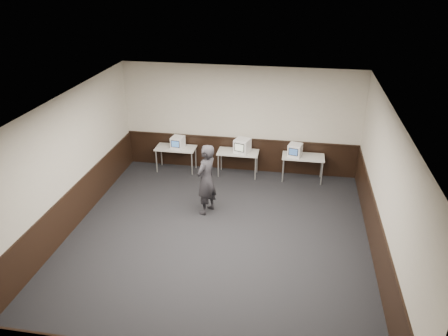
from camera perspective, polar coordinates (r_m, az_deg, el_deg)
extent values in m
plane|color=black|center=(10.12, -1.13, -9.80)|extent=(8.00, 8.00, 0.00)
plane|color=white|center=(8.67, -1.32, 7.72)|extent=(8.00, 8.00, 0.00)
plane|color=beige|center=(12.92, 2.16, 6.31)|extent=(7.00, 0.00, 7.00)
plane|color=beige|center=(6.12, -8.72, -18.86)|extent=(7.00, 0.00, 7.00)
plane|color=beige|center=(10.47, -20.38, -0.12)|extent=(0.00, 8.00, 8.00)
plane|color=beige|center=(9.34, 20.40, -3.29)|extent=(0.00, 8.00, 8.00)
cube|color=black|center=(13.31, 2.07, 1.80)|extent=(6.98, 0.04, 1.00)
cube|color=black|center=(10.96, -19.42, -5.32)|extent=(0.04, 7.98, 1.00)
cube|color=black|center=(9.89, 19.32, -8.88)|extent=(0.04, 7.98, 1.00)
cube|color=black|center=(13.09, 2.09, 3.85)|extent=(6.98, 0.06, 0.04)
cube|color=silver|center=(13.24, -6.32, 2.62)|extent=(1.20, 0.60, 0.04)
cylinder|color=#999999|center=(13.33, -8.81, 0.86)|extent=(0.04, 0.04, 0.71)
cylinder|color=#999999|center=(13.04, -4.21, 0.52)|extent=(0.04, 0.04, 0.71)
cylinder|color=#999999|center=(13.76, -8.18, 1.72)|extent=(0.04, 0.04, 0.71)
cylinder|color=#999999|center=(13.48, -3.71, 1.41)|extent=(0.04, 0.04, 0.71)
cube|color=silver|center=(12.87, 1.85, 2.07)|extent=(1.20, 0.60, 0.04)
cylinder|color=#999999|center=(12.88, -0.75, 0.27)|extent=(0.04, 0.04, 0.71)
cylinder|color=#999999|center=(12.74, 4.12, -0.09)|extent=(0.04, 0.04, 0.71)
cylinder|color=#999999|center=(13.33, -0.36, 1.17)|extent=(0.04, 0.04, 0.71)
cylinder|color=#999999|center=(13.19, 4.35, 0.84)|extent=(0.04, 0.04, 0.71)
cube|color=silver|center=(12.78, 10.32, 1.46)|extent=(1.20, 0.60, 0.04)
cylinder|color=#999999|center=(12.70, 7.70, -0.35)|extent=(0.04, 0.04, 0.71)
cylinder|color=#999999|center=(12.73, 12.65, -0.72)|extent=(0.04, 0.04, 0.71)
cylinder|color=#999999|center=(13.16, 7.81, 0.58)|extent=(0.04, 0.04, 0.71)
cylinder|color=#999999|center=(13.18, 12.59, 0.23)|extent=(0.04, 0.04, 0.71)
cube|color=white|center=(13.13, -6.05, 3.36)|extent=(0.40, 0.42, 0.35)
cube|color=black|center=(12.97, -6.38, 3.13)|extent=(0.27, 0.05, 0.21)
cube|color=#3C6DB2|center=(12.96, -6.39, 3.12)|extent=(0.23, 0.03, 0.18)
cube|color=white|center=(12.76, 2.41, 2.94)|extent=(0.52, 0.53, 0.41)
cube|color=black|center=(12.57, 2.00, 2.69)|extent=(0.30, 0.10, 0.25)
cube|color=#B4BCA5|center=(12.56, 1.98, 2.67)|extent=(0.26, 0.08, 0.21)
cube|color=white|center=(12.66, 9.27, 2.33)|extent=(0.45, 0.46, 0.37)
cube|color=black|center=(12.48, 9.04, 2.08)|extent=(0.27, 0.08, 0.22)
cube|color=#355D9E|center=(12.48, 9.03, 2.07)|extent=(0.23, 0.06, 0.18)
imported|color=#232226|center=(10.84, -2.33, -1.52)|extent=(0.67, 0.79, 1.85)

